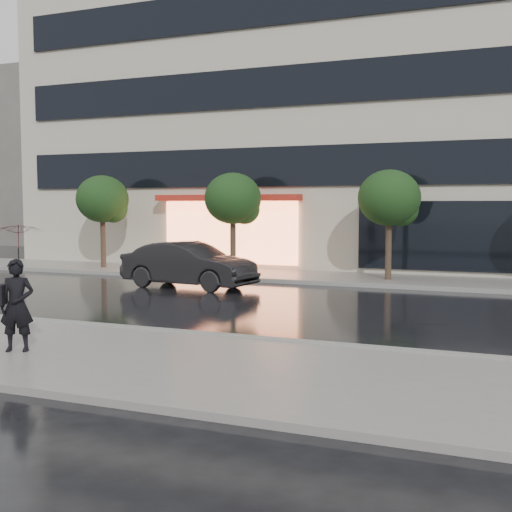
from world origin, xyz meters
The scene contains 12 objects.
ground centered at (0.00, 0.00, 0.00)m, with size 120.00×120.00×0.00m, color black.
sidewalk_near centered at (0.00, -3.25, 0.06)m, with size 60.00×4.50×0.12m, color slate.
sidewalk_far centered at (0.00, 10.25, 0.06)m, with size 60.00×3.50×0.12m, color slate.
curb_near centered at (0.00, -1.00, 0.07)m, with size 60.00×0.25×0.14m, color gray.
curb_far centered at (0.00, 8.50, 0.07)m, with size 60.00×0.25×0.14m, color gray.
office_building centered at (0.00, 17.97, 9.00)m, with size 30.00×12.76×18.00m.
bg_building_left centered at (-28.00, 26.00, 6.00)m, with size 14.00×10.00×12.00m, color #59544F.
tree_far_west centered at (-8.94, 10.03, 2.92)m, with size 2.20×2.20×3.99m.
tree_mid_west centered at (-2.94, 10.03, 2.92)m, with size 2.20×2.20×3.99m.
tree_mid_east centered at (3.06, 10.03, 2.92)m, with size 2.20×2.20×3.99m.
parked_car centered at (-2.94, 6.23, 0.76)m, with size 1.61×4.61×1.52m, color black.
pedestrian_with_umbrella centered at (-1.15, -3.68, 1.60)m, with size 1.17×1.18×2.31m.
Camera 1 is at (7.05, -12.67, 2.75)m, focal length 45.00 mm.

